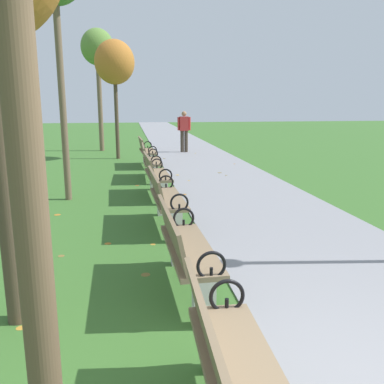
{
  "coord_description": "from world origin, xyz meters",
  "views": [
    {
      "loc": [
        -1.05,
        -1.8,
        1.99
      ],
      "look_at": [
        -0.05,
        4.66,
        0.55
      ],
      "focal_mm": 38.34,
      "sensor_mm": 36.0,
      "label": 1
    }
  ],
  "objects_px": {
    "park_bench_1": "(236,377)",
    "park_bench_4": "(156,174)",
    "park_bench_5": "(150,161)",
    "pedestrian_walking": "(184,129)",
    "park_bench_3": "(165,198)",
    "park_bench_6": "(146,151)",
    "tree_4": "(115,63)",
    "park_bench_2": "(185,248)",
    "tree_5": "(97,50)"
  },
  "relations": [
    {
      "from": "park_bench_2",
      "to": "park_bench_6",
      "type": "xyz_separation_m",
      "value": [
        0.0,
        8.85,
        0.0
      ]
    },
    {
      "from": "park_bench_2",
      "to": "pedestrian_walking",
      "type": "height_order",
      "value": "pedestrian_walking"
    },
    {
      "from": "park_bench_3",
      "to": "park_bench_6",
      "type": "height_order",
      "value": "same"
    },
    {
      "from": "park_bench_5",
      "to": "tree_5",
      "type": "distance_m",
      "value": 7.87
    },
    {
      "from": "park_bench_3",
      "to": "tree_5",
      "type": "height_order",
      "value": "tree_5"
    },
    {
      "from": "park_bench_1",
      "to": "park_bench_6",
      "type": "height_order",
      "value": "same"
    },
    {
      "from": "park_bench_4",
      "to": "pedestrian_walking",
      "type": "bearing_deg",
      "value": 77.9
    },
    {
      "from": "park_bench_3",
      "to": "park_bench_5",
      "type": "relative_size",
      "value": 1.01
    },
    {
      "from": "tree_4",
      "to": "park_bench_5",
      "type": "bearing_deg",
      "value": -77.57
    },
    {
      "from": "park_bench_6",
      "to": "park_bench_3",
      "type": "bearing_deg",
      "value": -90.0
    },
    {
      "from": "tree_4",
      "to": "pedestrian_walking",
      "type": "relative_size",
      "value": 2.52
    },
    {
      "from": "park_bench_5",
      "to": "tree_4",
      "type": "bearing_deg",
      "value": 102.43
    },
    {
      "from": "park_bench_3",
      "to": "park_bench_2",
      "type": "bearing_deg",
      "value": -90.0
    },
    {
      "from": "park_bench_1",
      "to": "tree_4",
      "type": "relative_size",
      "value": 0.39
    },
    {
      "from": "park_bench_4",
      "to": "park_bench_2",
      "type": "bearing_deg",
      "value": -90.0
    },
    {
      "from": "park_bench_1",
      "to": "park_bench_3",
      "type": "relative_size",
      "value": 1.0
    },
    {
      "from": "park_bench_5",
      "to": "tree_4",
      "type": "height_order",
      "value": "tree_4"
    },
    {
      "from": "tree_5",
      "to": "pedestrian_walking",
      "type": "xyz_separation_m",
      "value": [
        3.32,
        -1.14,
        -3.09
      ]
    },
    {
      "from": "park_bench_3",
      "to": "pedestrian_walking",
      "type": "bearing_deg",
      "value": 80.54
    },
    {
      "from": "park_bench_6",
      "to": "park_bench_1",
      "type": "bearing_deg",
      "value": -90.0
    },
    {
      "from": "park_bench_1",
      "to": "pedestrian_walking",
      "type": "distance_m",
      "value": 14.52
    },
    {
      "from": "park_bench_2",
      "to": "pedestrian_walking",
      "type": "bearing_deg",
      "value": 82.29
    },
    {
      "from": "park_bench_6",
      "to": "tree_5",
      "type": "relative_size",
      "value": 0.33
    },
    {
      "from": "park_bench_5",
      "to": "tree_5",
      "type": "height_order",
      "value": "tree_5"
    },
    {
      "from": "park_bench_2",
      "to": "park_bench_5",
      "type": "bearing_deg",
      "value": 90.0
    },
    {
      "from": "park_bench_1",
      "to": "park_bench_4",
      "type": "xyz_separation_m",
      "value": [
        0.0,
        6.64,
        0.0
      ]
    },
    {
      "from": "park_bench_4",
      "to": "park_bench_5",
      "type": "distance_m",
      "value": 2.08
    },
    {
      "from": "park_bench_2",
      "to": "park_bench_4",
      "type": "height_order",
      "value": "same"
    },
    {
      "from": "park_bench_2",
      "to": "pedestrian_walking",
      "type": "xyz_separation_m",
      "value": [
        1.67,
        12.32,
        0.44
      ]
    },
    {
      "from": "tree_4",
      "to": "tree_5",
      "type": "relative_size",
      "value": 0.84
    },
    {
      "from": "tree_4",
      "to": "tree_5",
      "type": "xyz_separation_m",
      "value": [
        -0.72,
        2.61,
        0.72
      ]
    },
    {
      "from": "park_bench_6",
      "to": "pedestrian_walking",
      "type": "relative_size",
      "value": 1.0
    },
    {
      "from": "park_bench_4",
      "to": "park_bench_1",
      "type": "bearing_deg",
      "value": -90.0
    },
    {
      "from": "park_bench_4",
      "to": "tree_5",
      "type": "bearing_deg",
      "value": 100.49
    },
    {
      "from": "park_bench_6",
      "to": "pedestrian_walking",
      "type": "distance_m",
      "value": 3.87
    },
    {
      "from": "park_bench_4",
      "to": "park_bench_5",
      "type": "relative_size",
      "value": 1.01
    },
    {
      "from": "tree_4",
      "to": "pedestrian_walking",
      "type": "height_order",
      "value": "tree_4"
    },
    {
      "from": "tree_5",
      "to": "pedestrian_walking",
      "type": "relative_size",
      "value": 3.0
    },
    {
      "from": "tree_4",
      "to": "pedestrian_walking",
      "type": "distance_m",
      "value": 3.81
    },
    {
      "from": "park_bench_3",
      "to": "park_bench_6",
      "type": "relative_size",
      "value": 1.0
    },
    {
      "from": "park_bench_5",
      "to": "tree_4",
      "type": "distance_m",
      "value": 5.17
    },
    {
      "from": "park_bench_3",
      "to": "tree_5",
      "type": "distance_m",
      "value": 11.81
    },
    {
      "from": "park_bench_1",
      "to": "park_bench_2",
      "type": "xyz_separation_m",
      "value": [
        0.0,
        2.1,
        0.0
      ]
    },
    {
      "from": "tree_4",
      "to": "park_bench_4",
      "type": "bearing_deg",
      "value": -81.59
    },
    {
      "from": "park_bench_5",
      "to": "park_bench_2",
      "type": "bearing_deg",
      "value": -90.0
    },
    {
      "from": "park_bench_5",
      "to": "park_bench_6",
      "type": "distance_m",
      "value": 2.23
    },
    {
      "from": "park_bench_2",
      "to": "park_bench_5",
      "type": "distance_m",
      "value": 6.62
    },
    {
      "from": "park_bench_4",
      "to": "park_bench_5",
      "type": "xyz_separation_m",
      "value": [
        -0.0,
        2.08,
        0.0
      ]
    },
    {
      "from": "tree_5",
      "to": "park_bench_6",
      "type": "bearing_deg",
      "value": -70.29
    },
    {
      "from": "park_bench_5",
      "to": "pedestrian_walking",
      "type": "bearing_deg",
      "value": 73.7
    }
  ]
}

